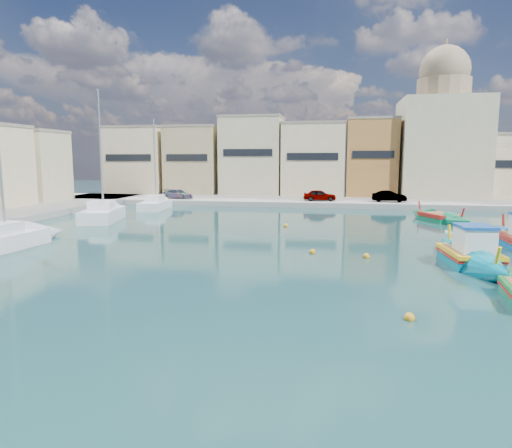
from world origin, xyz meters
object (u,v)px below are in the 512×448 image
(yacht_midnorth, at_px, (108,213))
(yacht_mid, at_px, (23,238))
(yacht_north, at_px, (160,204))
(luzzu_green, at_px, (439,218))
(luzzu_blue_cabin, at_px, (470,257))
(church_block, at_px, (441,133))

(yacht_midnorth, bearing_deg, yacht_mid, -86.39)
(yacht_north, bearing_deg, luzzu_green, -12.11)
(yacht_north, bearing_deg, yacht_mid, -91.30)
(luzzu_green, height_order, yacht_mid, yacht_mid)
(luzzu_blue_cabin, relative_size, yacht_midnorth, 0.77)
(church_block, relative_size, luzzu_green, 2.34)
(yacht_midnorth, bearing_deg, yacht_north, 81.99)
(yacht_north, xyz_separation_m, yacht_midnorth, (-1.27, -9.02, 0.08))
(luzzu_blue_cabin, bearing_deg, yacht_midnorth, 153.59)
(yacht_north, distance_m, yacht_mid, 21.42)
(luzzu_green, distance_m, yacht_north, 28.24)
(luzzu_blue_cabin, bearing_deg, yacht_north, 138.90)
(luzzu_blue_cabin, distance_m, yacht_midnorth, 30.10)
(luzzu_green, xyz_separation_m, yacht_mid, (-28.10, -15.49, 0.15))
(luzzu_blue_cabin, height_order, yacht_midnorth, yacht_midnorth)
(yacht_mid, bearing_deg, yacht_north, 88.70)
(church_block, bearing_deg, yacht_mid, -131.82)
(church_block, distance_m, luzzu_blue_cabin, 38.16)
(luzzu_green, height_order, yacht_midnorth, yacht_midnorth)
(luzzu_green, relative_size, yacht_midnorth, 0.68)
(yacht_mid, bearing_deg, luzzu_green, 28.86)
(church_block, height_order, yacht_mid, church_block)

